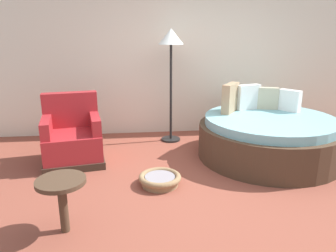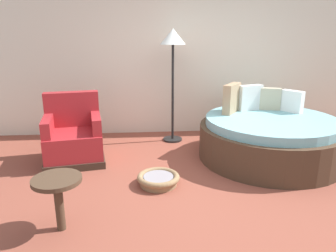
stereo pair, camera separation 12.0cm
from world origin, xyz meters
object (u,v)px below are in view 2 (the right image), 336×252
at_px(round_daybed, 269,137).
at_px(side_table, 57,188).
at_px(red_armchair, 74,138).
at_px(floor_lamp, 173,47).
at_px(pet_basket, 158,179).

distance_m(round_daybed, side_table, 3.02).
distance_m(red_armchair, floor_lamp, 2.04).
distance_m(red_armchair, side_table, 1.72).
bearing_deg(side_table, red_armchair, 96.82).
bearing_deg(floor_lamp, round_daybed, -34.54).
bearing_deg(pet_basket, side_table, -138.77).
xyz_separation_m(red_armchair, floor_lamp, (1.47, 0.75, 1.20)).
relative_size(red_armchair, pet_basket, 1.84).
xyz_separation_m(red_armchair, pet_basket, (1.15, -0.88, -0.26)).
distance_m(red_armchair, pet_basket, 1.47).
height_order(round_daybed, red_armchair, round_daybed).
bearing_deg(pet_basket, red_armchair, 142.45).
xyz_separation_m(side_table, floor_lamp, (1.27, 2.46, 1.11)).
xyz_separation_m(round_daybed, floor_lamp, (-1.31, 0.90, 1.22)).
xyz_separation_m(red_armchair, side_table, (0.20, -1.71, 0.10)).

